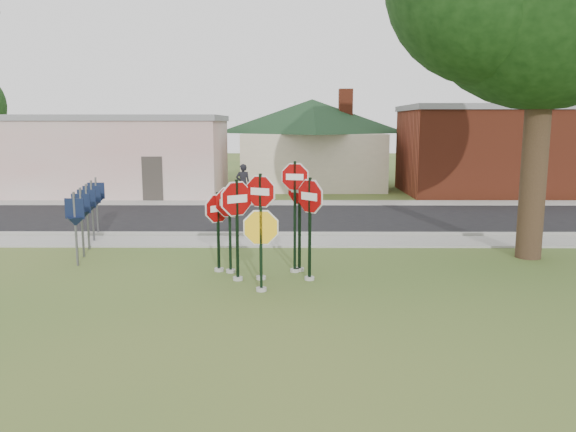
{
  "coord_description": "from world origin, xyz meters",
  "views": [
    {
      "loc": [
        0.73,
        -12.13,
        3.78
      ],
      "look_at": [
        0.66,
        2.0,
        1.44
      ],
      "focal_mm": 35.0,
      "sensor_mm": 36.0,
      "label": 1
    }
  ],
  "objects_px": {
    "stop_sign_left": "(237,215)",
    "pedestrian": "(243,183)",
    "stop_sign_yellow": "(261,240)",
    "stop_sign_center": "(261,211)"
  },
  "relations": [
    {
      "from": "stop_sign_yellow",
      "to": "pedestrian",
      "type": "distance_m",
      "value": 14.09
    },
    {
      "from": "stop_sign_yellow",
      "to": "stop_sign_left",
      "type": "relative_size",
      "value": 0.79
    },
    {
      "from": "stop_sign_yellow",
      "to": "stop_sign_left",
      "type": "xyz_separation_m",
      "value": [
        -0.62,
        0.9,
        0.43
      ]
    },
    {
      "from": "pedestrian",
      "to": "stop_sign_yellow",
      "type": "bearing_deg",
      "value": 86.53
    },
    {
      "from": "stop_sign_center",
      "to": "stop_sign_left",
      "type": "height_order",
      "value": "stop_sign_center"
    },
    {
      "from": "stop_sign_left",
      "to": "pedestrian",
      "type": "distance_m",
      "value": 13.15
    },
    {
      "from": "pedestrian",
      "to": "stop_sign_left",
      "type": "bearing_deg",
      "value": 84.28
    },
    {
      "from": "stop_sign_yellow",
      "to": "pedestrian",
      "type": "height_order",
      "value": "stop_sign_yellow"
    },
    {
      "from": "stop_sign_center",
      "to": "stop_sign_yellow",
      "type": "height_order",
      "value": "stop_sign_center"
    },
    {
      "from": "stop_sign_yellow",
      "to": "stop_sign_left",
      "type": "distance_m",
      "value": 1.18
    }
  ]
}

